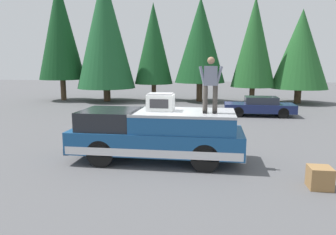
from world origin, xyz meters
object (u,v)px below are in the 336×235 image
object	(u,v)px
pickup_truck	(157,134)
person_on_truck_bed	(210,83)
parked_car_navy	(259,106)
wooden_crate	(320,178)
compressor_unit	(161,102)

from	to	relation	value
pickup_truck	person_on_truck_bed	xyz separation A→B (m)	(-0.22, -1.69, 1.68)
parked_car_navy	wooden_crate	world-z (taller)	parked_car_navy
pickup_truck	compressor_unit	size ratio (longest dim) A/B	6.60
pickup_truck	parked_car_navy	xyz separation A→B (m)	(9.66, -4.52, -0.29)
pickup_truck	compressor_unit	world-z (taller)	compressor_unit
wooden_crate	parked_car_navy	bearing A→B (deg)	0.01
pickup_truck	parked_car_navy	distance (m)	10.67
pickup_truck	compressor_unit	distance (m)	1.06
parked_car_navy	wooden_crate	distance (m)	11.38
pickup_truck	compressor_unit	xyz separation A→B (m)	(0.04, -0.12, 1.05)
compressor_unit	wooden_crate	xyz separation A→B (m)	(-1.76, -4.40, -1.65)
parked_car_navy	pickup_truck	bearing A→B (deg)	154.90
pickup_truck	person_on_truck_bed	bearing A→B (deg)	-97.45
pickup_truck	wooden_crate	world-z (taller)	pickup_truck
pickup_truck	compressor_unit	bearing A→B (deg)	-71.00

